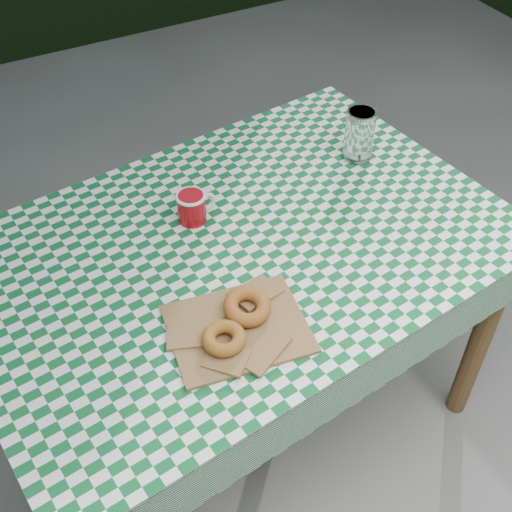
{
  "coord_description": "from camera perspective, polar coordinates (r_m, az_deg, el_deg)",
  "views": [
    {
      "loc": [
        -0.47,
        -0.88,
        1.85
      ],
      "look_at": [
        0.03,
        0.08,
        0.79
      ],
      "focal_mm": 46.18,
      "sensor_mm": 36.0,
      "label": 1
    }
  ],
  "objects": [
    {
      "name": "ground",
      "position": [
        2.1,
        0.17,
        -17.24
      ],
      "size": [
        60.0,
        60.0,
        0.0
      ],
      "primitive_type": "plane",
      "color": "#4F4F4A",
      "rests_on": "ground"
    },
    {
      "name": "table",
      "position": [
        1.87,
        -1.34,
        -7.44
      ],
      "size": [
        1.39,
        1.02,
        0.75
      ],
      "primitive_type": "cube",
      "rotation": [
        0.0,
        0.0,
        0.13
      ],
      "color": "brown",
      "rests_on": "ground"
    },
    {
      "name": "tablecloth",
      "position": [
        1.59,
        -1.56,
        1.01
      ],
      "size": [
        1.41,
        1.04,
        0.01
      ],
      "primitive_type": "cube",
      "rotation": [
        0.0,
        0.0,
        0.13
      ],
      "color": "#0E5A28",
      "rests_on": "table"
    },
    {
      "name": "paper_bag",
      "position": [
        1.4,
        -1.57,
        -6.24
      ],
      "size": [
        0.32,
        0.27,
        0.02
      ],
      "primitive_type": "cube",
      "rotation": [
        0.0,
        0.0,
        -0.15
      ],
      "color": "olive",
      "rests_on": "tablecloth"
    },
    {
      "name": "bagel_front",
      "position": [
        1.35,
        -2.79,
        -7.14
      ],
      "size": [
        0.13,
        0.13,
        0.03
      ],
      "primitive_type": "torus",
      "rotation": [
        0.0,
        0.0,
        0.65
      ],
      "color": "#9F6421",
      "rests_on": "paper_bag"
    },
    {
      "name": "bagel_back",
      "position": [
        1.4,
        -0.77,
        -4.41
      ],
      "size": [
        0.12,
        0.12,
        0.03
      ],
      "primitive_type": "torus",
      "rotation": [
        0.0,
        0.0,
        0.13
      ],
      "color": "#9A5A1F",
      "rests_on": "paper_bag"
    },
    {
      "name": "coffee_mug",
      "position": [
        1.63,
        -5.6,
        4.19
      ],
      "size": [
        0.15,
        0.15,
        0.08
      ],
      "primitive_type": null,
      "rotation": [
        0.0,
        0.0,
        0.11
      ],
      "color": "#9A090E",
      "rests_on": "tablecloth"
    },
    {
      "name": "drinking_glass",
      "position": [
        1.84,
        8.94,
        10.34
      ],
      "size": [
        0.09,
        0.09,
        0.14
      ],
      "primitive_type": "cylinder",
      "rotation": [
        0.0,
        0.0,
        -0.17
      ],
      "color": "white",
      "rests_on": "tablecloth"
    }
  ]
}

